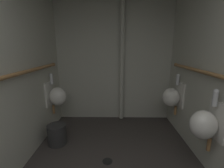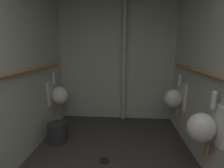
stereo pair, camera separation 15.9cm
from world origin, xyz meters
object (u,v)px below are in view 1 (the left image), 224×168
urinal_right_far (172,97)px  floor_drain (108,161)px  urinal_left_mid (57,96)px  waste_bin (57,134)px  urinal_right_mid (205,124)px  standpipe_back_wall (122,62)px

urinal_right_far → floor_drain: urinal_right_far is taller
urinal_right_far → urinal_left_mid: bearing=179.3°
floor_drain → urinal_right_far: bearing=35.9°
urinal_right_far → floor_drain: 1.55m
urinal_left_mid → floor_drain: (0.95, -0.84, -0.68)m
urinal_left_mid → urinal_right_far: same height
waste_bin → urinal_right_mid: bearing=-17.5°
urinal_right_mid → urinal_right_far: same height
urinal_right_mid → waste_bin: size_ratio=2.33×
urinal_right_far → waste_bin: 2.07m
urinal_right_mid → floor_drain: urinal_right_mid is taller
urinal_right_far → urinal_right_mid: bearing=-90.0°
urinal_left_mid → standpipe_back_wall: 1.42m
urinal_right_mid → urinal_right_far: bearing=90.0°
urinal_left_mid → standpipe_back_wall: (1.20, 0.49, 0.58)m
waste_bin → urinal_left_mid: bearing=105.6°
urinal_left_mid → floor_drain: 1.44m
floor_drain → urinal_left_mid: bearing=138.6°
urinal_right_mid → floor_drain: (-1.13, 0.21, -0.68)m
urinal_right_far → waste_bin: urinal_right_far is taller
urinal_right_far → waste_bin: bearing=-168.3°
urinal_right_mid → urinal_right_far: 1.03m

